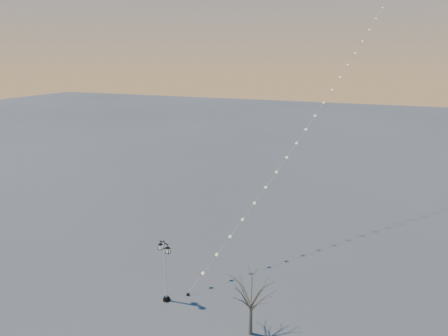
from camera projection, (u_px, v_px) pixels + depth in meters
The scene contains 4 objects.
ground at pixel (181, 310), 30.68m from camera, with size 300.00×300.00×0.00m, color #4B4B4B.
street_lamp at pixel (165, 268), 31.11m from camera, with size 1.30×0.78×5.34m.
bare_tree at pixel (251, 295), 27.21m from camera, with size 2.75×2.75×4.56m.
kite_train at pixel (345, 54), 45.48m from camera, with size 18.08×48.43×38.75m.
Camera 1 is at (12.95, -23.30, 19.12)m, focal length 31.50 mm.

